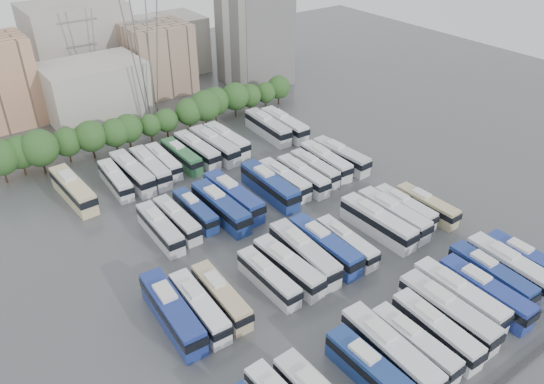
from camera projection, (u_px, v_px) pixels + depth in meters
ground at (289, 241)px, 77.28m from camera, size 220.00×220.00×0.00m
tree_line at (147, 121)px, 102.68m from camera, size 64.79×7.79×8.32m
city_buildings at (68, 68)px, 118.85m from camera, size 102.00×35.00×20.00m
apartment_tower at (255, 30)px, 127.38m from camera, size 14.00×14.00×26.00m
electricity_pylon at (142, 35)px, 102.88m from camera, size 9.00×6.91×33.83m
bus_r0_s4 at (373, 372)px, 54.89m from camera, size 2.91×12.27×3.83m
bus_r0_s5 at (390, 352)px, 57.05m from camera, size 3.30×13.28×4.14m
bus_r0_s6 at (414, 343)px, 58.44m from camera, size 2.53×11.35×3.56m
bus_r0_s7 at (436, 330)px, 60.06m from camera, size 3.04×11.87×3.70m
bus_r0_s8 at (447, 312)px, 62.20m from camera, size 2.90×13.05×4.09m
bus_r0_s9 at (459, 296)px, 64.56m from camera, size 2.81×12.71×3.99m
bus_r0_s10 at (485, 292)px, 65.17m from camera, size 2.88×12.66×3.96m
bus_r0_s11 at (491, 275)px, 67.95m from camera, size 3.24×12.24×3.80m
bus_r0_s12 at (512, 269)px, 68.81m from camera, size 3.39×13.20×4.11m
bus_r0_s13 at (528, 261)px, 70.35m from camera, size 2.62×11.95×3.75m
bus_r1_s0 at (172, 312)px, 62.12m from camera, size 3.58×13.46×4.18m
bus_r1_s1 at (199, 307)px, 63.19m from camera, size 3.00×11.85×3.69m
bus_r1_s2 at (221, 296)px, 64.85m from camera, size 2.97×11.55×3.59m
bus_r1_s4 at (268, 278)px, 67.81m from camera, size 2.53×11.10×3.47m
bus_r1_s5 at (288, 266)px, 69.45m from camera, size 3.18×12.12×3.77m
bus_r1_s6 at (304, 253)px, 71.51m from camera, size 3.49×13.27×4.13m
bus_r1_s7 at (324, 245)px, 73.11m from camera, size 2.86×12.85×4.03m
bus_r1_s8 at (346, 242)px, 74.18m from camera, size 2.71×11.06×3.45m
bus_r1_s10 at (378, 222)px, 77.80m from camera, size 3.20×13.17×4.11m
bus_r1_s11 at (393, 214)px, 79.62m from camera, size 2.90×12.78×4.00m
bus_r1_s12 at (405, 207)px, 81.75m from camera, size 2.46×11.12×3.49m
bus_r1_s13 at (427, 205)px, 82.28m from camera, size 2.53×11.00×3.44m
bus_r2_s2 at (160, 228)px, 76.93m from camera, size 2.80×11.67×3.64m
bus_r2_s3 at (177, 219)px, 78.97m from camera, size 2.58×11.11×3.48m
bus_r2_s4 at (195, 210)px, 81.13m from camera, size 2.40×10.81×3.39m
bus_r2_s5 at (220, 207)px, 81.26m from camera, size 3.06×13.28×4.16m
bus_r2_s6 at (233, 196)px, 83.77m from camera, size 3.26×13.56×4.23m
bus_r2_s8 at (270, 185)px, 86.65m from camera, size 3.19×13.51×4.22m
bus_r2_s9 at (284, 179)px, 88.87m from camera, size 2.69×11.73×3.67m
bus_r2_s10 at (303, 176)px, 89.88m from camera, size 2.73×11.84×3.71m
bus_r2_s11 at (314, 168)px, 92.29m from camera, size 2.60×11.23×3.51m
bus_r2_s12 at (326, 161)px, 94.25m from camera, size 3.13×12.18×3.79m
bus_r2_s13 at (341, 156)px, 95.79m from camera, size 3.35×12.56×3.90m
bus_r3_s0 at (73, 189)px, 85.57m from camera, size 3.59×13.48×4.19m
bus_r3_s2 at (116, 180)px, 88.87m from camera, size 3.02×11.39×3.54m
bus_r3_s3 at (132, 172)px, 90.49m from camera, size 3.04×13.00×4.06m
bus_r3_s4 at (150, 167)px, 92.16m from camera, size 3.07×12.52×3.91m
bus_r3_s5 at (163, 161)px, 94.57m from camera, size 2.66×11.01×3.44m
bus_r3_s6 at (181, 156)px, 96.15m from camera, size 2.71×11.52×3.60m
bus_r3_s7 at (197, 150)px, 97.85m from camera, size 3.18×12.57×3.92m
bus_r3_s8 at (214, 145)px, 99.18m from camera, size 3.46×13.33×4.15m
bus_r3_s9 at (227, 140)px, 101.44m from camera, size 3.06×12.39×3.86m
bus_r3_s12 at (268, 127)px, 106.15m from camera, size 3.54×13.38×4.16m
bus_r3_s13 at (284, 124)px, 107.11m from camera, size 3.30×13.27×4.14m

